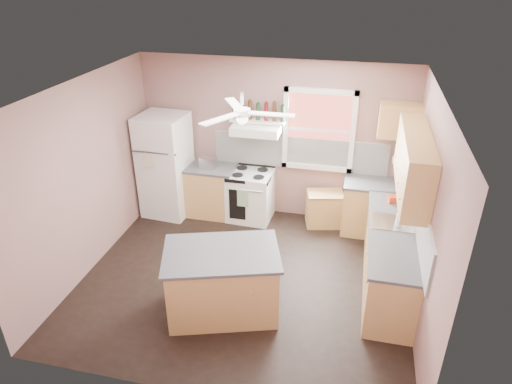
% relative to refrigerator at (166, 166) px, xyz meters
% --- Properties ---
extents(floor, '(4.50, 4.50, 0.00)m').
position_rel_refrigerator_xyz_m(floor, '(1.79, -1.58, -0.89)').
color(floor, black).
rests_on(floor, ground).
extents(ceiling, '(4.50, 4.50, 0.00)m').
position_rel_refrigerator_xyz_m(ceiling, '(1.79, -1.58, 1.81)').
color(ceiling, white).
rests_on(ceiling, ground).
extents(wall_back, '(4.50, 0.05, 2.70)m').
position_rel_refrigerator_xyz_m(wall_back, '(1.79, 0.44, 0.46)').
color(wall_back, '#86615C').
rests_on(wall_back, ground).
extents(wall_right, '(0.05, 4.00, 2.70)m').
position_rel_refrigerator_xyz_m(wall_right, '(4.07, -1.58, 0.46)').
color(wall_right, '#86615C').
rests_on(wall_right, ground).
extents(wall_left, '(0.05, 4.00, 2.70)m').
position_rel_refrigerator_xyz_m(wall_left, '(-0.48, -1.58, 0.46)').
color(wall_left, '#86615C').
rests_on(wall_left, ground).
extents(backsplash_back, '(2.90, 0.03, 0.55)m').
position_rel_refrigerator_xyz_m(backsplash_back, '(2.24, 0.40, 0.28)').
color(backsplash_back, white).
rests_on(backsplash_back, wall_back).
extents(backsplash_right, '(0.03, 2.60, 0.55)m').
position_rel_refrigerator_xyz_m(backsplash_right, '(4.03, -1.28, 0.28)').
color(backsplash_right, white).
rests_on(backsplash_right, wall_right).
extents(window_view, '(1.00, 0.02, 1.20)m').
position_rel_refrigerator_xyz_m(window_view, '(2.54, 0.40, 0.71)').
color(window_view, maroon).
rests_on(window_view, wall_back).
extents(window_frame, '(1.16, 0.07, 1.36)m').
position_rel_refrigerator_xyz_m(window_frame, '(2.54, 0.37, 0.71)').
color(window_frame, white).
rests_on(window_frame, wall_back).
extents(refrigerator, '(0.81, 0.79, 1.79)m').
position_rel_refrigerator_xyz_m(refrigerator, '(0.00, 0.00, 0.00)').
color(refrigerator, white).
rests_on(refrigerator, floor).
extents(base_cabinet_left, '(0.90, 0.60, 0.86)m').
position_rel_refrigerator_xyz_m(base_cabinet_left, '(0.73, 0.12, -0.46)').
color(base_cabinet_left, tan).
rests_on(base_cabinet_left, floor).
extents(counter_left, '(0.92, 0.62, 0.04)m').
position_rel_refrigerator_xyz_m(counter_left, '(0.73, 0.12, -0.01)').
color(counter_left, '#434346').
rests_on(counter_left, base_cabinet_left).
extents(toaster, '(0.30, 0.20, 0.18)m').
position_rel_refrigerator_xyz_m(toaster, '(0.75, 0.08, 0.10)').
color(toaster, silver).
rests_on(toaster, counter_left).
extents(stove, '(0.76, 0.68, 0.86)m').
position_rel_refrigerator_xyz_m(stove, '(1.47, 0.11, -0.46)').
color(stove, white).
rests_on(stove, floor).
extents(range_hood, '(0.78, 0.50, 0.14)m').
position_rel_refrigerator_xyz_m(range_hood, '(1.56, 0.17, 0.73)').
color(range_hood, white).
rests_on(range_hood, wall_back).
extents(bottle_shelf, '(0.90, 0.26, 0.03)m').
position_rel_refrigerator_xyz_m(bottle_shelf, '(1.56, 0.29, 0.83)').
color(bottle_shelf, white).
rests_on(bottle_shelf, range_hood).
extents(cart, '(0.67, 0.52, 0.59)m').
position_rel_refrigerator_xyz_m(cart, '(2.74, 0.17, -0.60)').
color(cart, tan).
rests_on(cart, floor).
extents(base_cabinet_corner, '(1.00, 0.60, 0.86)m').
position_rel_refrigerator_xyz_m(base_cabinet_corner, '(3.54, 0.12, -0.46)').
color(base_cabinet_corner, tan).
rests_on(base_cabinet_corner, floor).
extents(base_cabinet_right, '(0.60, 2.20, 0.86)m').
position_rel_refrigerator_xyz_m(base_cabinet_right, '(3.74, -1.28, -0.46)').
color(base_cabinet_right, tan).
rests_on(base_cabinet_right, floor).
extents(counter_corner, '(1.02, 0.62, 0.04)m').
position_rel_refrigerator_xyz_m(counter_corner, '(3.54, 0.12, -0.01)').
color(counter_corner, '#434346').
rests_on(counter_corner, base_cabinet_corner).
extents(counter_right, '(0.62, 2.22, 0.04)m').
position_rel_refrigerator_xyz_m(counter_right, '(3.73, -1.28, -0.01)').
color(counter_right, '#434346').
rests_on(counter_right, base_cabinet_right).
extents(sink, '(0.55, 0.45, 0.03)m').
position_rel_refrigerator_xyz_m(sink, '(3.73, -1.08, 0.00)').
color(sink, silver).
rests_on(sink, counter_right).
extents(faucet, '(0.03, 0.03, 0.14)m').
position_rel_refrigerator_xyz_m(faucet, '(3.89, -1.08, 0.08)').
color(faucet, silver).
rests_on(faucet, sink).
extents(upper_cabinet_right, '(0.33, 1.80, 0.76)m').
position_rel_refrigerator_xyz_m(upper_cabinet_right, '(3.87, -1.08, 0.89)').
color(upper_cabinet_right, tan).
rests_on(upper_cabinet_right, wall_right).
extents(upper_cabinet_corner, '(0.60, 0.33, 0.52)m').
position_rel_refrigerator_xyz_m(upper_cabinet_corner, '(3.74, 0.25, 1.01)').
color(upper_cabinet_corner, tan).
rests_on(upper_cabinet_corner, wall_back).
extents(paper_towel, '(0.26, 0.12, 0.12)m').
position_rel_refrigerator_xyz_m(paper_towel, '(3.86, 0.28, 0.36)').
color(paper_towel, white).
rests_on(paper_towel, wall_back).
extents(island, '(1.52, 1.21, 0.86)m').
position_rel_refrigerator_xyz_m(island, '(1.69, -2.26, -0.46)').
color(island, tan).
rests_on(island, floor).
extents(island_top, '(1.62, 1.31, 0.04)m').
position_rel_refrigerator_xyz_m(island_top, '(1.69, -2.26, -0.01)').
color(island_top, '#434346').
rests_on(island_top, island).
extents(ceiling_fan_hub, '(0.20, 0.20, 0.08)m').
position_rel_refrigerator_xyz_m(ceiling_fan_hub, '(1.79, -1.58, 1.56)').
color(ceiling_fan_hub, white).
rests_on(ceiling_fan_hub, ceiling).
extents(soap_bottle, '(0.12, 0.12, 0.26)m').
position_rel_refrigerator_xyz_m(soap_bottle, '(3.81, -1.15, 0.14)').
color(soap_bottle, silver).
rests_on(soap_bottle, counter_right).
extents(red_caddy, '(0.21, 0.16, 0.10)m').
position_rel_refrigerator_xyz_m(red_caddy, '(3.77, -0.48, 0.06)').
color(red_caddy, '#B12F0F').
rests_on(red_caddy, counter_right).
extents(wine_bottles, '(0.86, 0.06, 0.31)m').
position_rel_refrigerator_xyz_m(wine_bottles, '(1.56, 0.29, 0.98)').
color(wine_bottles, '#143819').
rests_on(wine_bottles, bottle_shelf).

